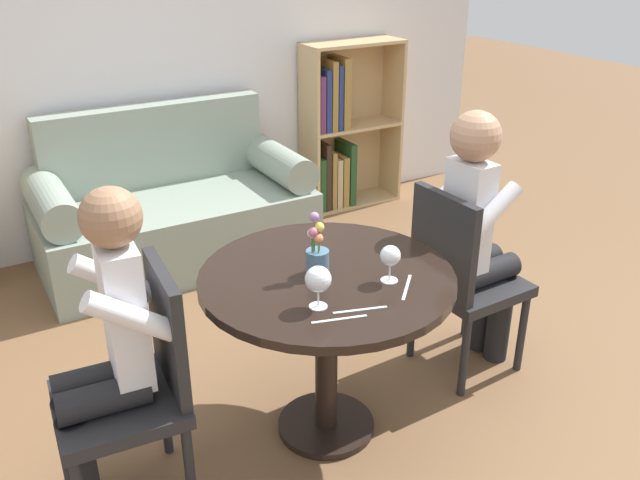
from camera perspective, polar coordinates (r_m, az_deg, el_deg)
name	(u,v)px	position (r m, az deg, el deg)	size (l,w,h in m)	color
ground_plane	(326,427)	(2.94, 0.51, -15.48)	(16.00, 16.00, 0.00)	brown
back_wall	(134,27)	(4.38, -15.43, 16.87)	(5.20, 0.05, 2.70)	silver
round_table	(327,306)	(2.60, 0.56, -5.59)	(0.97, 0.97, 0.73)	black
couch	(173,212)	(4.25, -12.26, 2.36)	(1.61, 0.80, 0.92)	gray
bookshelf_right	(339,132)	(4.93, 1.59, 9.06)	(0.73, 0.28, 1.18)	tan
chair_left	(138,381)	(2.44, -15.05, -11.43)	(0.45, 0.45, 0.90)	#232326
chair_right	(460,275)	(3.08, 11.71, -2.89)	(0.43, 0.43, 0.90)	#232326
person_left	(105,353)	(2.36, -17.67, -9.08)	(0.43, 0.36, 1.20)	black
person_right	(478,235)	(3.06, 13.16, 0.43)	(0.43, 0.35, 1.23)	black
wine_glass_left	(318,280)	(2.27, -0.15, -3.42)	(0.09, 0.09, 0.15)	white
wine_glass_right	(390,257)	(2.45, 5.94, -1.43)	(0.08, 0.08, 0.14)	white
flower_vase	(317,254)	(2.49, -0.25, -1.19)	(0.09, 0.09, 0.25)	slate
knife_left_setting	(339,319)	(2.25, 1.64, -6.68)	(0.19, 0.06, 0.00)	silver
fork_left_setting	(360,310)	(2.30, 3.39, -5.90)	(0.18, 0.07, 0.00)	silver
knife_right_setting	(407,287)	(2.46, 7.31, -3.96)	(0.14, 0.14, 0.00)	silver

